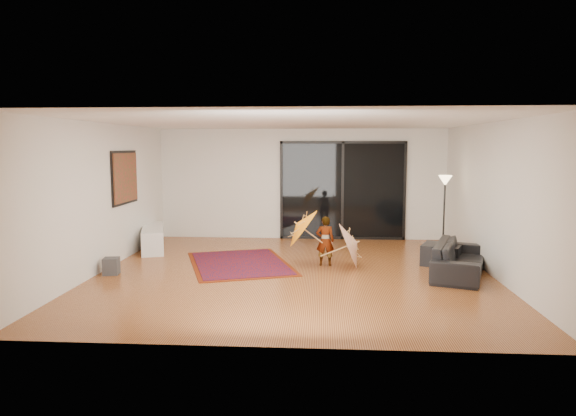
# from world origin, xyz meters

# --- Properties ---
(floor) EXTENTS (7.00, 7.00, 0.00)m
(floor) POSITION_xyz_m (0.00, 0.00, 0.00)
(floor) COLOR #A75F2E
(floor) RESTS_ON ground
(ceiling) EXTENTS (7.00, 7.00, 0.00)m
(ceiling) POSITION_xyz_m (0.00, 0.00, 2.70)
(ceiling) COLOR white
(ceiling) RESTS_ON wall_back
(wall_back) EXTENTS (7.00, 0.00, 7.00)m
(wall_back) POSITION_xyz_m (0.00, 3.50, 1.35)
(wall_back) COLOR silver
(wall_back) RESTS_ON floor
(wall_front) EXTENTS (7.00, 0.00, 7.00)m
(wall_front) POSITION_xyz_m (0.00, -3.50, 1.35)
(wall_front) COLOR silver
(wall_front) RESTS_ON floor
(wall_left) EXTENTS (0.00, 7.00, 7.00)m
(wall_left) POSITION_xyz_m (-3.50, 0.00, 1.35)
(wall_left) COLOR silver
(wall_left) RESTS_ON floor
(wall_right) EXTENTS (0.00, 7.00, 7.00)m
(wall_right) POSITION_xyz_m (3.50, 0.00, 1.35)
(wall_right) COLOR silver
(wall_right) RESTS_ON floor
(sliding_door) EXTENTS (3.06, 0.07, 2.40)m
(sliding_door) POSITION_xyz_m (1.00, 3.47, 1.20)
(sliding_door) COLOR black
(sliding_door) RESTS_ON wall_back
(painting) EXTENTS (0.04, 1.28, 1.08)m
(painting) POSITION_xyz_m (-3.46, 1.00, 1.65)
(painting) COLOR black
(painting) RESTS_ON wall_left
(media_console) EXTENTS (0.97, 1.85, 0.50)m
(media_console) POSITION_xyz_m (-3.25, 1.95, 0.25)
(media_console) COLOR white
(media_console) RESTS_ON floor
(speaker) EXTENTS (0.30, 0.30, 0.30)m
(speaker) POSITION_xyz_m (-3.25, -0.35, 0.15)
(speaker) COLOR #424244
(speaker) RESTS_ON floor
(persian_rug) EXTENTS (2.52, 2.97, 0.02)m
(persian_rug) POSITION_xyz_m (-1.09, 0.62, 0.01)
(persian_rug) COLOR #5B1B07
(persian_rug) RESTS_ON floor
(sofa) EXTENTS (1.40, 2.15, 0.59)m
(sofa) POSITION_xyz_m (2.95, 0.05, 0.29)
(sofa) COLOR black
(sofa) RESTS_ON floor
(ottoman) EXTENTS (0.91, 0.91, 0.40)m
(ottoman) POSITION_xyz_m (2.82, 0.83, 0.20)
(ottoman) COLOR black
(ottoman) RESTS_ON floor
(floor_lamp) EXTENTS (0.29, 0.29, 1.67)m
(floor_lamp) POSITION_xyz_m (3.10, 1.95, 1.31)
(floor_lamp) COLOR black
(floor_lamp) RESTS_ON floor
(child) EXTENTS (0.35, 0.24, 0.95)m
(child) POSITION_xyz_m (0.57, 0.60, 0.48)
(child) COLOR #999999
(child) RESTS_ON floor
(parasol_orange) EXTENTS (0.65, 0.85, 0.89)m
(parasol_orange) POSITION_xyz_m (0.02, 0.55, 0.73)
(parasol_orange) COLOR orange
(parasol_orange) RESTS_ON child
(parasol_white) EXTENTS (0.52, 0.90, 0.94)m
(parasol_white) POSITION_xyz_m (1.17, 0.45, 0.50)
(parasol_white) COLOR silver
(parasol_white) RESTS_ON floor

